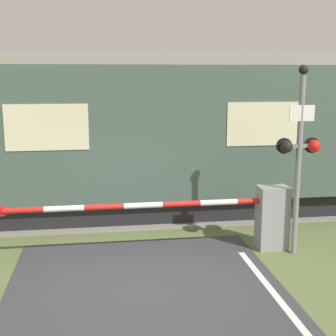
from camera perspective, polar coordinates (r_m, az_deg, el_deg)
ground_plane at (r=8.27m, az=-2.94°, el=-13.68°), size 80.00×80.00×0.00m
track_bed at (r=12.25m, az=-4.88°, el=-5.13°), size 36.00×3.20×0.13m
train at (r=12.40m, az=9.21°, el=4.38°), size 17.61×3.06×3.94m
crossing_barrier at (r=9.59m, az=10.29°, el=-5.73°), size 5.64×0.44×1.29m
signal_post at (r=9.24m, az=15.71°, el=2.13°), size 0.86×0.26×3.67m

